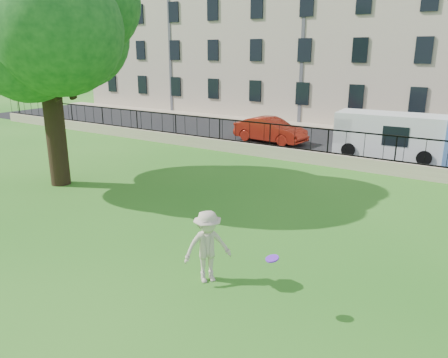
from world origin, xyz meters
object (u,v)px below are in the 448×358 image
Objects in this scene: man at (208,247)px; red_sedan at (270,130)px; white_van at (390,135)px; tree at (42,16)px; frisbee at (272,259)px.

red_sedan is (-6.13, 15.18, -0.15)m from man.
man is 0.33× the size of white_van.
white_van is (10.11, 11.99, -5.31)m from tree.
tree reaches higher than white_van.
tree is 13.00m from frisbee.
man reaches higher than frisbee.
red_sedan is at bearing 74.13° from tree.
man is 6.42× the size of frisbee.
red_sedan is 0.84× the size of white_van.
frisbee is 0.06× the size of red_sedan.
white_van is (-1.26, 15.57, -0.14)m from frisbee.
frisbee is (1.83, -0.39, 0.37)m from man.
frisbee is at bearing -146.67° from red_sedan.
tree is 16.56m from white_van.
man is 16.37m from red_sedan.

